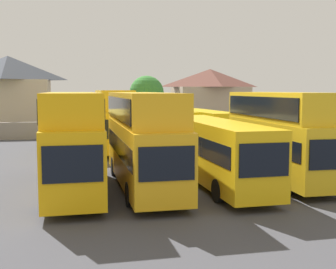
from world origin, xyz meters
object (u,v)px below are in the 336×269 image
(bus_1, at_px, (72,136))
(bus_3, at_px, (215,149))
(bus_7, at_px, (166,126))
(bus_8, at_px, (204,127))
(house_terrace_left, at_px, (9,93))
(bus_5, at_px, (74,129))
(bus_4, at_px, (280,131))
(house_terrace_centre, at_px, (210,98))
(bus_6, at_px, (114,117))
(bus_2, at_px, (142,134))
(tree_left_of_lot, at_px, (147,93))

(bus_1, height_order, bus_3, bus_1)
(bus_7, relative_size, bus_8, 1.06)
(bus_7, bearing_deg, house_terrace_left, -145.11)
(bus_3, xyz_separation_m, bus_5, (-7.40, 14.98, -0.10))
(bus_3, distance_m, bus_7, 14.87)
(bus_4, xyz_separation_m, house_terrace_left, (-19.10, 34.79, 1.95))
(bus_1, relative_size, house_terrace_centre, 1.14)
(bus_5, bearing_deg, bus_6, 92.64)
(bus_1, bearing_deg, house_terrace_left, -168.06)
(bus_6, xyz_separation_m, bus_8, (8.04, 0.01, -0.98))
(house_terrace_left, relative_size, house_terrace_centre, 1.04)
(bus_7, bearing_deg, bus_1, -31.32)
(bus_7, distance_m, house_terrace_left, 25.69)
(bus_6, bearing_deg, bus_2, 1.23)
(bus_3, xyz_separation_m, house_terrace_centre, (10.69, 34.78, 2.08))
(bus_6, distance_m, bus_8, 8.10)
(bus_1, bearing_deg, bus_2, 92.04)
(bus_6, bearing_deg, bus_4, 28.91)
(bus_7, relative_size, house_terrace_centre, 1.11)
(bus_2, bearing_deg, bus_8, 151.67)
(house_terrace_left, xyz_separation_m, tree_left_of_lot, (16.08, -7.33, -0.00))
(bus_5, bearing_deg, house_terrace_left, -155.70)
(bus_5, relative_size, house_terrace_left, 1.07)
(bus_6, relative_size, house_terrace_left, 1.08)
(bus_1, xyz_separation_m, house_terrace_centre, (18.24, 34.68, 1.24))
(bus_5, height_order, bus_6, bus_6)
(tree_left_of_lot, bearing_deg, bus_8, -76.41)
(bus_5, xyz_separation_m, bus_7, (7.82, -0.12, 0.08))
(bus_4, xyz_separation_m, bus_7, (-3.43, 14.62, -0.84))
(tree_left_of_lot, bearing_deg, house_terrace_centre, 35.69)
(bus_2, xyz_separation_m, house_terrace_left, (-11.32, 34.77, 1.95))
(bus_1, bearing_deg, tree_left_of_lot, 162.61)
(bus_3, height_order, tree_left_of_lot, tree_left_of_lot)
(house_terrace_centre, bearing_deg, bus_7, -117.28)
(bus_7, bearing_deg, bus_6, -94.21)
(bus_8, height_order, house_terrace_left, house_terrace_left)
(bus_1, relative_size, bus_8, 1.09)
(bus_1, xyz_separation_m, bus_7, (7.97, 14.76, -0.85))
(bus_8, relative_size, house_terrace_centre, 1.05)
(bus_4, xyz_separation_m, tree_left_of_lot, (-3.02, 27.45, 1.95))
(bus_2, bearing_deg, house_terrace_centre, 156.77)
(bus_4, bearing_deg, house_terrace_centre, 169.10)
(bus_3, relative_size, bus_8, 1.16)
(house_terrace_left, distance_m, tree_left_of_lot, 17.67)
(bus_2, distance_m, bus_4, 7.78)
(bus_4, bearing_deg, bus_2, -89.84)
(bus_1, xyz_separation_m, tree_left_of_lot, (8.38, 27.59, 1.94))
(bus_4, distance_m, bus_6, 16.75)
(house_terrace_left, distance_m, house_terrace_centre, 25.95)
(bus_4, relative_size, house_terrace_left, 0.99)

